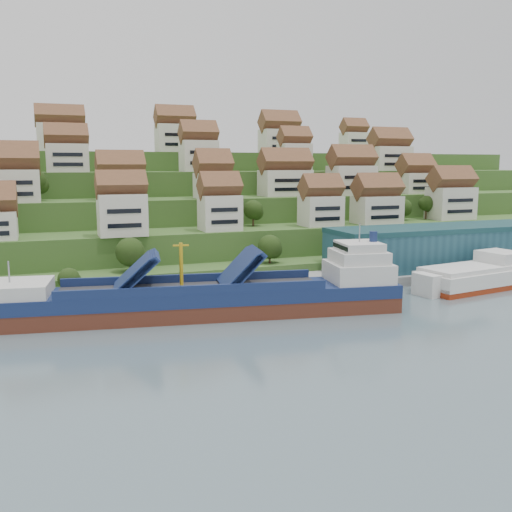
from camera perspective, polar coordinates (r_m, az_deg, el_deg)
name	(u,v)px	position (r m, az deg, el deg)	size (l,w,h in m)	color
ground	(278,309)	(108.76, 2.20, -5.29)	(300.00, 300.00, 0.00)	slate
quay	(333,281)	(130.22, 7.73, -2.46)	(180.00, 14.00, 2.20)	gray
hillside	(164,211)	(205.32, -9.20, 4.42)	(260.00, 128.00, 31.00)	#2D4C1E
hillside_village	(203,174)	(163.43, -5.34, 8.13)	(157.12, 65.24, 28.93)	silver
hillside_trees	(172,203)	(147.02, -8.40, 5.27)	(137.46, 62.19, 32.28)	#263F15
warehouse	(444,246)	(148.59, 18.32, 0.98)	(60.00, 15.00, 10.00)	#204A58
flagpole	(337,259)	(123.97, 8.12, -0.33)	(1.28, 0.16, 8.00)	gray
cargo_ship	(214,299)	(103.71, -4.24, -4.26)	(73.16, 22.88, 15.96)	#542719
second_ship	(479,277)	(135.73, 21.43, -1.92)	(30.23, 14.89, 8.40)	maroon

